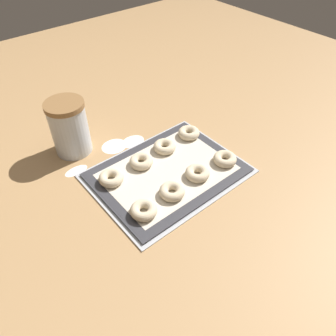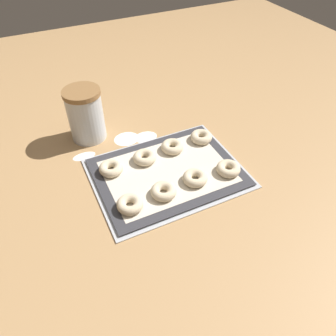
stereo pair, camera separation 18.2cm
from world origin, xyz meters
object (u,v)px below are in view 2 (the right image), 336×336
Objects in this scene: bagel_front_mid_left at (164,191)px; bagel_back_mid_right at (172,147)px; bagel_front_far_left at (130,204)px; bagel_back_far_right at (201,137)px; flour_canister at (86,115)px; bagel_front_mid_right at (195,178)px; bagel_front_far_right at (228,169)px; bagel_back_far_left at (111,168)px; baking_tray at (168,173)px; bagel_back_mid_left at (145,157)px.

bagel_front_mid_left and bagel_back_mid_right have the same top height.
bagel_front_far_left and bagel_front_mid_left have the same top height.
bagel_front_far_left is at bearing -151.45° from bagel_back_far_right.
bagel_back_far_right is 0.40m from flour_canister.
bagel_front_mid_right is 1.00× the size of bagel_back_far_right.
bagel_front_far_right is 0.20m from bagel_back_mid_right.
bagel_front_far_left is at bearing -89.67° from bagel_back_far_left.
bagel_front_far_left is 0.38m from bagel_back_far_right.
baking_tray is 0.19m from bagel_front_far_right.
bagel_front_far_right reaches higher than baking_tray.
bagel_back_mid_left is 1.00× the size of bagel_back_far_right.
bagel_back_mid_right is at bearing -177.77° from bagel_back_far_right.
bagel_front_far_right is 0.18m from bagel_back_far_right.
bagel_back_far_left and bagel_back_mid_right have the same top height.
bagel_back_far_left is 1.00× the size of bagel_back_mid_right.
bagel_back_mid_left is 0.26m from flour_canister.
bagel_back_mid_left reaches higher than baking_tray.
bagel_front_far_left and bagel_front_mid_right have the same top height.
bagel_front_mid_right is 0.20m from bagel_back_far_right.
bagel_back_mid_left is at bearing -174.52° from bagel_back_mid_right.
baking_tray is 6.15× the size of bagel_back_mid_left.
bagel_back_mid_left is 0.22m from bagel_back_far_right.
bagel_back_mid_right is at bearing -42.23° from flour_canister.
bagel_front_far_left is at bearing -176.60° from bagel_front_mid_right.
bagel_front_far_left is at bearing -177.69° from bagel_front_mid_left.
bagel_front_mid_right is 0.41× the size of flour_canister.
bagel_back_mid_left is at bearing 87.15° from bagel_front_mid_left.
bagel_back_far_left is (-0.16, 0.08, 0.02)m from baking_tray.
flour_canister is at bearing 91.58° from bagel_front_far_left.
bagel_back_mid_right reaches higher than baking_tray.
bagel_front_mid_right is at bearing -34.99° from bagel_back_far_left.
bagel_front_far_left is 1.00× the size of bagel_back_far_left.
bagel_back_mid_left and bagel_back_mid_right have the same top height.
flour_canister is (-0.22, 0.37, 0.07)m from bagel_front_mid_right.
bagel_front_mid_right is 1.00× the size of bagel_back_far_left.
bagel_back_far_left is 0.41× the size of flour_canister.
flour_canister is (-0.34, 0.20, 0.07)m from bagel_back_far_right.
flour_canister is (-0.01, 0.22, 0.07)m from bagel_back_far_left.
bagel_front_far_left is at bearing -124.33° from bagel_back_mid_left.
bagel_front_far_left is (-0.16, -0.09, 0.02)m from baking_tray.
flour_canister is (-0.17, 0.29, 0.09)m from baking_tray.
bagel_back_mid_left is (0.11, 0.17, 0.00)m from bagel_front_far_left.
bagel_front_far_left and bagel_back_mid_left have the same top height.
bagel_back_far_left is at bearing 154.79° from baking_tray.
bagel_front_mid_left is at bearing -92.85° from bagel_back_mid_left.
bagel_front_mid_left is 1.00× the size of bagel_back_far_left.
bagel_back_far_right is at bearing -30.65° from flour_canister.
baking_tray is at bearing 57.07° from bagel_front_mid_left.
bagel_back_far_right is (0.22, 0.01, 0.00)m from bagel_back_mid_left.
bagel_back_mid_right is 0.11m from bagel_back_far_right.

